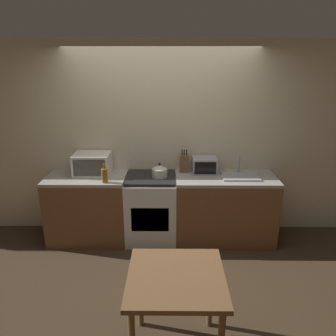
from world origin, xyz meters
name	(u,v)px	position (x,y,z in m)	size (l,w,h in m)	color
ground_plane	(160,263)	(0.00, 0.00, 0.00)	(16.00, 16.00, 0.00)	#3D2D1E
wall_back	(162,140)	(0.00, 0.93, 1.30)	(10.00, 0.06, 2.60)	beige
counter_left_run	(89,208)	(-0.98, 0.59, 0.45)	(1.03, 0.62, 0.90)	brown
counter_right_run	(224,208)	(0.85, 0.59, 0.45)	(1.30, 0.62, 0.90)	brown
stove_range	(151,208)	(-0.14, 0.59, 0.45)	(0.66, 0.62, 0.90)	silver
kettle	(160,171)	(-0.02, 0.58, 0.98)	(0.20, 0.20, 0.19)	beige
microwave	(92,164)	(-0.91, 0.70, 1.04)	(0.47, 0.37, 0.28)	silver
bottle	(105,175)	(-0.69, 0.38, 0.99)	(0.08, 0.08, 0.24)	olive
knife_block	(184,163)	(0.30, 0.78, 1.02)	(0.12, 0.08, 0.31)	brown
toaster_oven	(204,165)	(0.57, 0.75, 1.00)	(0.32, 0.26, 0.21)	#999BA0
sink_basin	(240,175)	(1.02, 0.60, 0.92)	(0.48, 0.37, 0.24)	#999BA0
dining_table	(176,288)	(0.17, -1.28, 0.66)	(0.75, 0.74, 0.78)	brown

